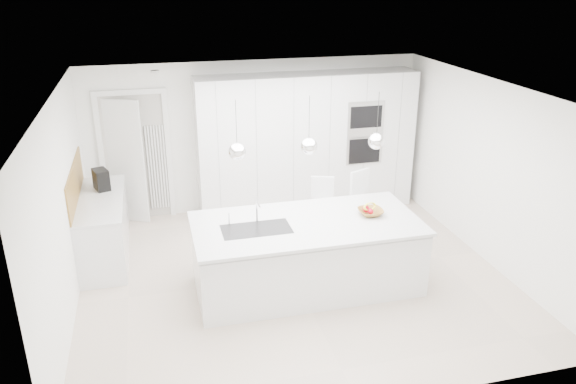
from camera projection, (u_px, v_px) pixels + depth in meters
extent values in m
plane|color=beige|center=(293.00, 276.00, 7.53)|extent=(5.50, 5.50, 0.00)
plane|color=white|center=(255.00, 136.00, 9.32)|extent=(5.50, 0.00, 5.50)
plane|color=white|center=(63.00, 211.00, 6.44)|extent=(0.00, 5.00, 5.00)
plane|color=white|center=(294.00, 91.00, 6.60)|extent=(5.50, 5.50, 0.00)
cube|color=white|center=(307.00, 144.00, 9.27)|extent=(3.60, 0.60, 2.30)
cube|color=white|center=(120.00, 162.00, 8.83)|extent=(0.76, 0.38, 2.00)
cube|color=white|center=(104.00, 229.00, 7.89)|extent=(0.60, 1.80, 0.86)
cube|color=silver|center=(100.00, 200.00, 7.72)|extent=(0.62, 1.82, 0.04)
cube|color=olive|center=(75.00, 183.00, 7.56)|extent=(0.02, 1.80, 0.50)
cube|color=white|center=(307.00, 257.00, 7.12)|extent=(2.80, 1.20, 0.86)
cube|color=silver|center=(307.00, 223.00, 7.00)|extent=(2.84, 1.40, 0.04)
cylinder|color=white|center=(257.00, 211.00, 6.93)|extent=(0.02, 0.02, 0.30)
sphere|color=white|center=(237.00, 152.00, 6.38)|extent=(0.20, 0.20, 0.20)
sphere|color=white|center=(309.00, 146.00, 6.58)|extent=(0.20, 0.20, 0.20)
sphere|color=white|center=(376.00, 141.00, 6.77)|extent=(0.20, 0.20, 0.20)
imported|color=olive|center=(371.00, 212.00, 7.18)|extent=(0.33, 0.33, 0.08)
cube|color=black|center=(101.00, 180.00, 7.97)|extent=(0.26, 0.32, 0.30)
sphere|color=#B6061B|center=(370.00, 211.00, 7.14)|extent=(0.07, 0.07, 0.07)
sphere|color=#B6061B|center=(366.00, 209.00, 7.20)|extent=(0.09, 0.09, 0.09)
sphere|color=#B6061B|center=(371.00, 212.00, 7.13)|extent=(0.07, 0.07, 0.07)
sphere|color=#B6061B|center=(366.00, 210.00, 7.18)|extent=(0.08, 0.08, 0.08)
torus|color=yellow|center=(370.00, 206.00, 7.16)|extent=(0.23, 0.17, 0.21)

